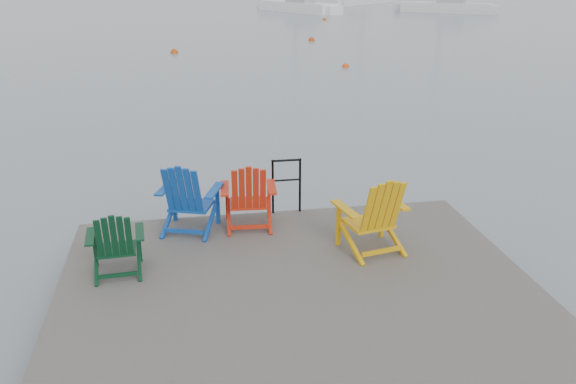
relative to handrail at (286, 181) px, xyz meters
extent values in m
plane|color=slate|center=(-0.25, -2.45, -1.04)|extent=(400.00, 400.00, 0.00)
cube|color=#322F2C|center=(-0.25, -2.45, -0.64)|extent=(6.00, 5.00, 0.20)
cylinder|color=black|center=(-2.95, -0.25, -1.34)|extent=(0.26, 0.26, 1.20)
cylinder|color=black|center=(-0.25, -0.25, -1.34)|extent=(0.26, 0.26, 1.20)
cylinder|color=black|center=(2.45, -0.25, -1.34)|extent=(0.26, 0.26, 1.20)
cylinder|color=black|center=(-0.22, 0.00, -0.09)|extent=(0.04, 0.04, 0.90)
cylinder|color=black|center=(0.22, 0.00, -0.09)|extent=(0.04, 0.04, 0.90)
cylinder|color=black|center=(0.00, 0.00, 0.34)|extent=(0.48, 0.04, 0.04)
cylinder|color=black|center=(0.00, 0.00, 0.01)|extent=(0.44, 0.03, 0.03)
cube|color=#09321A|center=(-2.51, -1.56, -0.25)|extent=(0.51, 0.46, 0.04)
cube|color=#09321A|center=(-2.81, -1.40, -0.29)|extent=(0.05, 0.05, 0.51)
cube|color=#09321A|center=(-2.24, -1.36, -0.29)|extent=(0.05, 0.05, 0.51)
cube|color=#09321A|center=(-2.82, -1.60, -0.02)|extent=(0.15, 0.56, 0.03)
cube|color=#09321A|center=(-2.20, -1.56, -0.02)|extent=(0.15, 0.56, 0.03)
cube|color=#09321A|center=(-2.49, -1.86, 0.06)|extent=(0.46, 0.27, 0.63)
cube|color=#0F439D|center=(-1.52, -0.35, -0.18)|extent=(0.72, 0.68, 0.04)
cube|color=#0F439D|center=(-1.78, -0.03, -0.23)|extent=(0.07, 0.07, 0.62)
cube|color=#0F439D|center=(-1.12, -0.26, -0.23)|extent=(0.07, 0.07, 0.62)
cube|color=#0F439D|center=(-1.88, -0.25, 0.09)|extent=(0.34, 0.68, 0.03)
cube|color=#0F439D|center=(-1.17, -0.49, 0.09)|extent=(0.34, 0.68, 0.03)
cube|color=#0F439D|center=(-1.63, -0.69, 0.19)|extent=(0.61, 0.44, 0.76)
cube|color=red|center=(-0.65, -0.35, -0.20)|extent=(0.59, 0.53, 0.04)
cube|color=red|center=(-0.96, -0.12, -0.25)|extent=(0.06, 0.06, 0.59)
cube|color=red|center=(-0.31, -0.17, -0.25)|extent=(0.06, 0.06, 0.59)
cube|color=red|center=(-1.00, -0.34, 0.06)|extent=(0.17, 0.64, 0.03)
cube|color=red|center=(-0.30, -0.40, 0.06)|extent=(0.17, 0.64, 0.03)
cube|color=red|center=(-0.67, -0.69, 0.15)|extent=(0.53, 0.31, 0.72)
cube|color=#E2A20C|center=(0.92, -1.45, -0.18)|extent=(0.70, 0.65, 0.04)
cube|color=#E2A20C|center=(0.53, -1.31, -0.23)|extent=(0.07, 0.07, 0.63)
cube|color=#E2A20C|center=(1.23, -1.16, -0.23)|extent=(0.07, 0.07, 0.63)
cube|color=#E2A20C|center=(0.56, -1.55, 0.11)|extent=(0.27, 0.70, 0.03)
cube|color=#E2A20C|center=(1.30, -1.39, 0.11)|extent=(0.27, 0.70, 0.03)
cube|color=#E2A20C|center=(1.00, -1.81, 0.20)|extent=(0.60, 0.40, 0.77)
cube|color=white|center=(8.73, 45.59, -0.79)|extent=(6.20, 8.26, 1.10)
cube|color=#9E9EA3|center=(8.94, 45.23, -0.09)|extent=(2.60, 2.93, 0.55)
cube|color=white|center=(17.09, 54.74, -0.79)|extent=(9.04, 8.23, 1.10)
cube|color=silver|center=(21.15, 42.57, -0.79)|extent=(7.40, 5.81, 1.10)
cube|color=#9E9EA3|center=(21.47, 42.36, -0.09)|extent=(2.65, 2.40, 0.55)
sphere|color=#E44B0D|center=(5.37, 16.53, -1.04)|extent=(0.32, 0.32, 0.32)
sphere|color=#BD450B|center=(-1.90, 22.01, -1.04)|extent=(0.39, 0.39, 0.39)
sphere|color=#C33C0B|center=(5.75, 25.55, -1.04)|extent=(0.38, 0.38, 0.38)
sphere|color=#C5420B|center=(9.26, 37.55, -1.04)|extent=(0.32, 0.32, 0.32)
camera|label=1|loc=(-1.51, -8.99, 3.31)|focal=38.00mm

